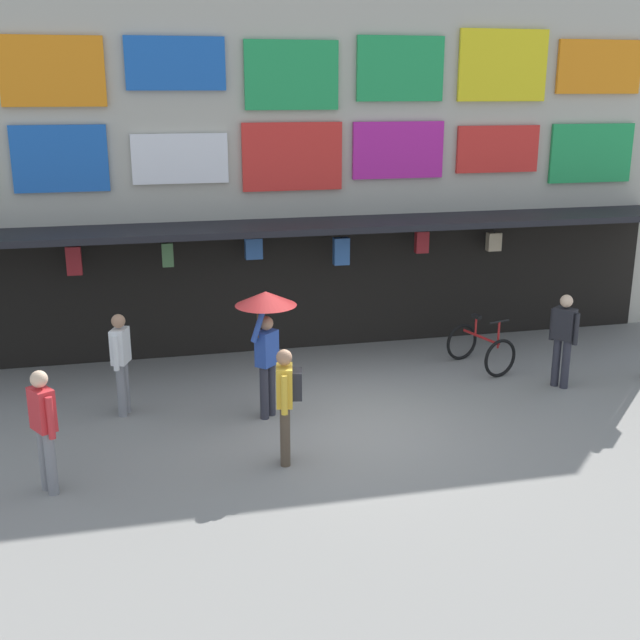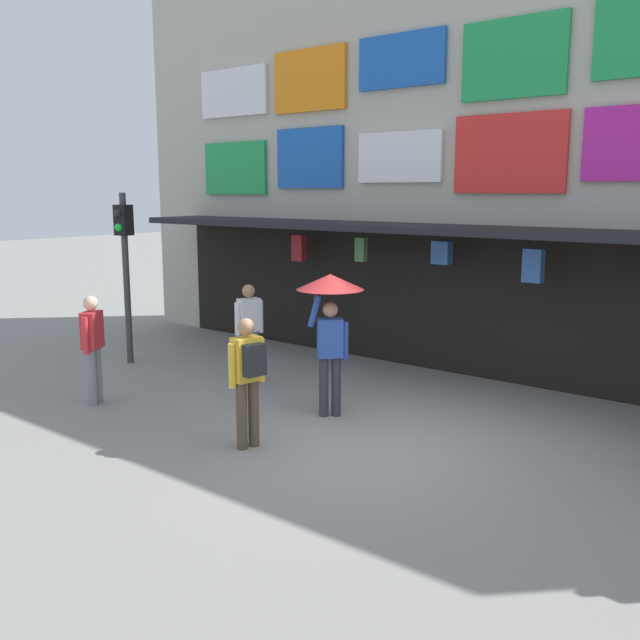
{
  "view_description": "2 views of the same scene",
  "coord_description": "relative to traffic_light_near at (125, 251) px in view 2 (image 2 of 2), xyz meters",
  "views": [
    {
      "loc": [
        -2.96,
        -11.03,
        5.07
      ],
      "look_at": [
        -0.26,
        0.53,
        1.59
      ],
      "focal_mm": 44.37,
      "sensor_mm": 36.0,
      "label": 1
    },
    {
      "loc": [
        4.96,
        -7.17,
        3.24
      ],
      "look_at": [
        -1.27,
        0.6,
        1.41
      ],
      "focal_mm": 39.6,
      "sensor_mm": 36.0,
      "label": 2
    }
  ],
  "objects": [
    {
      "name": "shopfront",
      "position": [
        6.07,
        3.78,
        1.82
      ],
      "size": [
        18.0,
        2.6,
        8.0
      ],
      "color": "#B2AD9E",
      "rests_on": "ground"
    },
    {
      "name": "ground_plane",
      "position": [
        6.06,
        -0.78,
        -2.14
      ],
      "size": [
        80.0,
        80.0,
        0.0
      ],
      "primitive_type": "plane",
      "color": "gray"
    },
    {
      "name": "pedestrian_in_yellow",
      "position": [
        4.96,
        -1.83,
        -1.16
      ],
      "size": [
        0.41,
        0.52,
        1.68
      ],
      "color": "brown",
      "rests_on": "ground"
    },
    {
      "name": "pedestrian_with_umbrella",
      "position": [
        4.97,
        -0.16,
        -0.5
      ],
      "size": [
        0.96,
        0.96,
        2.08
      ],
      "color": "#2D2D38",
      "rests_on": "ground"
    },
    {
      "name": "pedestrian_in_blue",
      "position": [
        1.78,
        -1.94,
        -1.19
      ],
      "size": [
        0.37,
        0.47,
        1.68
      ],
      "color": "gray",
      "rests_on": "ground"
    },
    {
      "name": "pedestrian_in_black",
      "position": [
        2.72,
        0.48,
        -1.19
      ],
      "size": [
        0.33,
        0.51,
        1.68
      ],
      "color": "gray",
      "rests_on": "ground"
    },
    {
      "name": "traffic_light_near",
      "position": [
        0.0,
        0.0,
        0.0
      ],
      "size": [
        0.31,
        0.34,
        3.2
      ],
      "color": "#38383D",
      "rests_on": "ground"
    }
  ]
}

